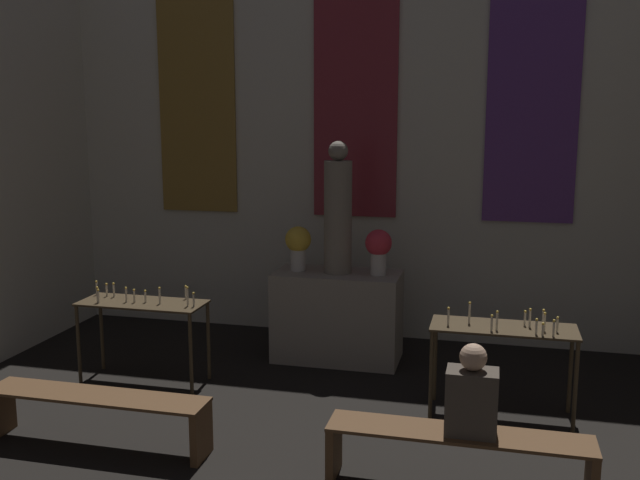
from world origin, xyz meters
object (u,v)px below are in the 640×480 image
candle_rack_left (143,312)px  person_seated (472,395)px  altar (337,316)px  flower_vase_right (378,248)px  pew_back_left (96,408)px  candle_rack_right (504,338)px  flower_vase_left (298,244)px  pew_back_right (458,448)px  statue (338,212)px

candle_rack_left → person_seated: size_ratio=1.92×
altar → flower_vase_right: flower_vase_right is taller
flower_vase_right → pew_back_left: flower_vase_right is taller
candle_rack_left → candle_rack_right: 3.50m
flower_vase_left → candle_rack_left: (-1.31, -1.12, -0.55)m
pew_back_right → flower_vase_left: bearing=126.8°
statue → flower_vase_right: statue is taller
flower_vase_left → flower_vase_right: 0.89m
statue → pew_back_right: (1.44, -2.52, -1.32)m
statue → candle_rack_right: 2.27m
flower_vase_left → pew_back_left: size_ratio=0.26×
flower_vase_right → pew_back_right: bearing=-68.4°
altar → candle_rack_right: (1.75, -1.13, 0.23)m
candle_rack_left → pew_back_left: 1.49m
flower_vase_right → pew_back_left: size_ratio=0.26×
flower_vase_right → person_seated: (1.08, -2.52, -0.55)m
flower_vase_right → pew_back_right: size_ratio=0.26×
altar → pew_back_right: size_ratio=0.73×
altar → candle_rack_right: size_ratio=1.08×
statue → flower_vase_left: bearing=180.0°
flower_vase_right → pew_back_right: flower_vase_right is taller
candle_rack_right → flower_vase_left: bearing=152.9°
flower_vase_left → pew_back_left: flower_vase_left is taller
altar → flower_vase_left: flower_vase_left is taller
pew_back_right → person_seated: size_ratio=2.85×
flower_vase_right → candle_rack_right: flower_vase_right is taller
flower_vase_right → person_seated: flower_vase_right is taller
statue → candle_rack_left: statue is taller
candle_rack_left → pew_back_right: 3.51m
flower_vase_left → pew_back_right: 3.29m
flower_vase_right → pew_back_left: (-1.89, -2.52, -0.95)m
candle_rack_left → candle_rack_right: size_ratio=1.00×
candle_rack_right → pew_back_left: size_ratio=0.67×
flower_vase_right → candle_rack_right: 1.81m
flower_vase_right → candle_rack_left: size_ratio=0.39×
statue → pew_back_left: size_ratio=0.75×
altar → pew_back_right: bearing=-60.2°
altar → statue: size_ratio=0.96×
pew_back_right → person_seated: (0.08, -0.00, 0.41)m
flower_vase_left → pew_back_left: (-1.00, -2.52, -0.95)m
candle_rack_left → pew_back_left: bearing=-77.7°
flower_vase_left → candle_rack_right: flower_vase_left is taller
pew_back_right → pew_back_left: bearing=180.0°
flower_vase_right → candle_rack_left: bearing=-152.9°
flower_vase_left → candle_rack_left: flower_vase_left is taller
flower_vase_left → flower_vase_right: (0.89, 0.00, 0.00)m
flower_vase_right → candle_rack_left: 2.52m
flower_vase_left → person_seated: 3.25m
flower_vase_left → flower_vase_right: bearing=0.0°
candle_rack_left → person_seated: 3.56m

